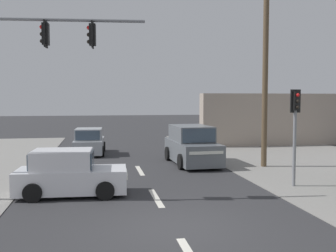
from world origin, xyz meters
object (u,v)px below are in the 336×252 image
at_px(pedestal_signal_right_kerb, 295,121).
at_px(hatchback_kerbside_parked, 69,174).
at_px(suv_oncoming_mid, 192,146).
at_px(hatchback_receding_far, 89,142).
at_px(traffic_signal_mast, 21,69).
at_px(utility_pole_midground_right, 266,45).

distance_m(pedestal_signal_right_kerb, hatchback_kerbside_parked, 8.21).
height_order(pedestal_signal_right_kerb, suv_oncoming_mid, pedestal_signal_right_kerb).
relative_size(pedestal_signal_right_kerb, suv_oncoming_mid, 0.77).
relative_size(hatchback_receding_far, suv_oncoming_mid, 0.81).
bearing_deg(hatchback_receding_far, suv_oncoming_mid, -40.54).
bearing_deg(hatchback_kerbside_parked, traffic_signal_mast, -168.82).
bearing_deg(pedestal_signal_right_kerb, hatchback_kerbside_parked, 179.13).
bearing_deg(hatchback_receding_far, traffic_signal_mast, -100.37).
xyz_separation_m(utility_pole_midground_right, traffic_signal_mast, (-10.11, -4.35, -1.57)).
distance_m(utility_pole_midground_right, traffic_signal_mast, 11.12).
xyz_separation_m(hatchback_receding_far, suv_oncoming_mid, (5.10, -4.36, 0.18)).
distance_m(hatchback_kerbside_parked, suv_oncoming_mid, 7.84).
xyz_separation_m(hatchback_kerbside_parked, suv_oncoming_mid, (5.55, 5.54, 0.18)).
xyz_separation_m(traffic_signal_mast, pedestal_signal_right_kerb, (9.43, 0.16, -1.73)).
relative_size(traffic_signal_mast, hatchback_kerbside_parked, 1.62).
bearing_deg(suv_oncoming_mid, pedestal_signal_right_kerb, -66.35).
xyz_separation_m(traffic_signal_mast, hatchback_kerbside_parked, (1.41, 0.28, -3.44)).
bearing_deg(hatchback_kerbside_parked, hatchback_receding_far, 87.37).
bearing_deg(traffic_signal_mast, hatchback_receding_far, 79.63).
xyz_separation_m(utility_pole_midground_right, hatchback_kerbside_parked, (-8.71, -4.07, -5.01)).
bearing_deg(suv_oncoming_mid, utility_pole_midground_right, -24.92).
bearing_deg(hatchback_receding_far, pedestal_signal_right_kerb, -52.90).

